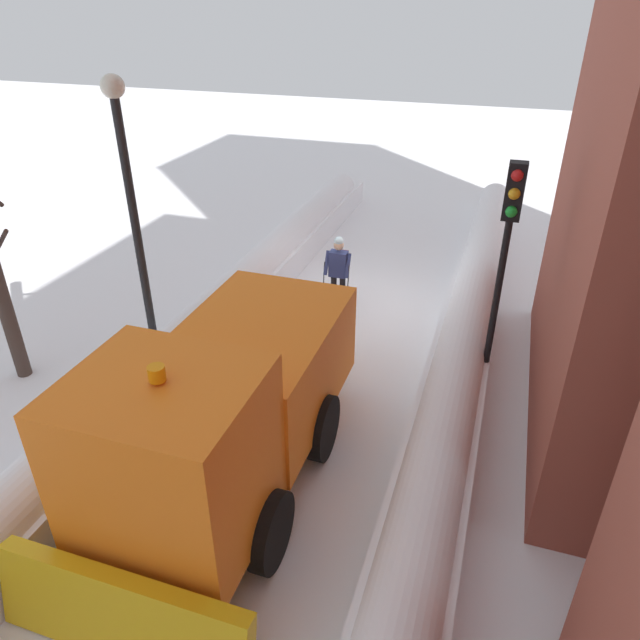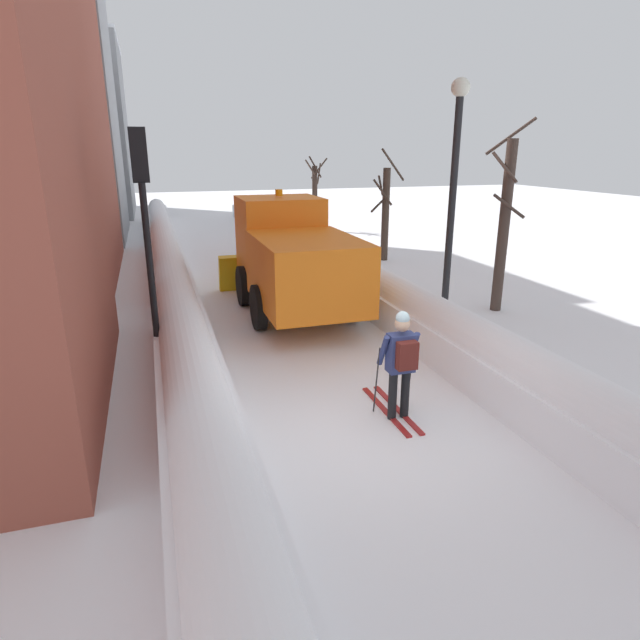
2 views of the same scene
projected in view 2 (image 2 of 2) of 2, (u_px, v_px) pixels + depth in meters
The scene contains 12 objects.
ground_plane at pixel (253, 282), 17.41m from camera, with size 80.00×80.00×0.00m, color white.
snowbank_left at pixel (169, 269), 16.47m from camera, with size 1.10×36.00×1.32m.
snowbank_right at pixel (329, 261), 17.99m from camera, with size 1.10×36.00×1.19m.
building_concrete_far at pixel (13, 38), 23.19m from camera, with size 7.70×8.15×17.53m.
building_tower_distant at pixel (60, 129), 33.75m from camera, with size 8.12×9.62×10.66m.
plow_truck at pixel (293, 258), 13.80m from camera, with size 3.20×5.98×3.12m.
skier at pixel (401, 360), 8.35m from camera, with size 0.62×1.80×1.81m.
traffic_light_pole at pixel (144, 210), 9.23m from camera, with size 0.28×0.42×4.52m.
street_lamp at pixel (454, 181), 11.61m from camera, with size 0.40×0.40×5.58m.
bare_tree_near at pixel (504, 225), 13.75m from camera, with size 1.19×1.18×4.94m.
bare_tree_mid at pixel (385, 212), 20.36m from camera, with size 1.17×1.07×4.20m.
bare_tree_far at pixel (315, 195), 28.05m from camera, with size 1.08×1.27×3.82m.
Camera 2 is at (-2.99, -6.83, 4.17)m, focal length 29.88 mm.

